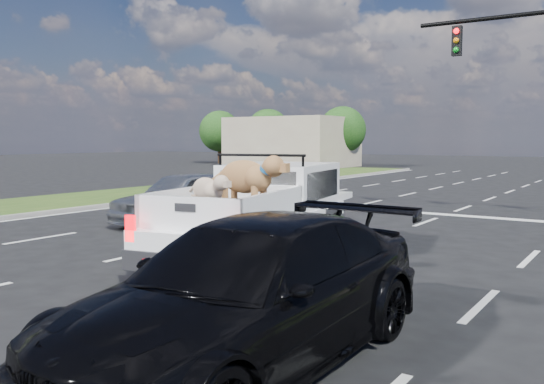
{
  "coord_description": "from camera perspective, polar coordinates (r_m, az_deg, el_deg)",
  "views": [
    {
      "loc": [
        7.25,
        -8.55,
        2.43
      ],
      "look_at": [
        0.27,
        2.0,
        1.27
      ],
      "focal_mm": 38.0,
      "sensor_mm": 36.0,
      "label": 1
    }
  ],
  "objects": [
    {
      "name": "curb_left",
      "position": [
        21.98,
        -14.66,
        -1.12
      ],
      "size": [
        0.15,
        60.0,
        0.14
      ],
      "primitive_type": "cube",
      "color": "gray",
      "rests_on": "ground"
    },
    {
      "name": "tree_far_b",
      "position": [
        56.07,
        -0.39,
        6.08
      ],
      "size": [
        4.2,
        4.2,
        5.4
      ],
      "color": "#332114",
      "rests_on": "ground"
    },
    {
      "name": "road_markings",
      "position": [
        16.94,
        7.8,
        -3.06
      ],
      "size": [
        17.75,
        60.0,
        0.01
      ],
      "color": "silver",
      "rests_on": "ground"
    },
    {
      "name": "tree_far_c",
      "position": [
        52.04,
        6.99,
        6.11
      ],
      "size": [
        4.2,
        4.2,
        5.4
      ],
      "color": "#332114",
      "rests_on": "ground"
    },
    {
      "name": "silver_sedan",
      "position": [
        16.86,
        -8.72,
        -0.5
      ],
      "size": [
        2.25,
        4.67,
        1.54
      ],
      "primitive_type": "imported",
      "rotation": [
        0.0,
        0.0,
        -0.1
      ],
      "color": "#B9BBC0",
      "rests_on": "ground"
    },
    {
      "name": "black_coupe",
      "position": [
        6.3,
        -2.12,
        -9.94
      ],
      "size": [
        2.29,
        5.43,
        1.56
      ],
      "primitive_type": "imported",
      "rotation": [
        0.0,
        0.0,
        -0.02
      ],
      "color": "black",
      "rests_on": "ground"
    },
    {
      "name": "building_left",
      "position": [
        52.23,
        2.05,
        4.95
      ],
      "size": [
        10.0,
        8.0,
        4.4
      ],
      "primitive_type": "cube",
      "color": "tan",
      "rests_on": "ground"
    },
    {
      "name": "grass_median_left",
      "position": [
        23.85,
        -18.6,
        -0.79
      ],
      "size": [
        5.0,
        60.0,
        0.1
      ],
      "primitive_type": "cube",
      "color": "#224214",
      "rests_on": "ground"
    },
    {
      "name": "tree_far_a",
      "position": [
        59.63,
        -5.21,
        6.01
      ],
      "size": [
        4.2,
        4.2,
        5.4
      ],
      "color": "#332114",
      "rests_on": "ground"
    },
    {
      "name": "pickup_truck",
      "position": [
        11.59,
        -1.21,
        -1.79
      ],
      "size": [
        3.07,
        6.0,
        2.14
      ],
      "rotation": [
        0.0,
        0.0,
        0.19
      ],
      "color": "black",
      "rests_on": "ground"
    },
    {
      "name": "ground",
      "position": [
        11.47,
        -6.68,
        -7.05
      ],
      "size": [
        160.0,
        160.0,
        0.0
      ],
      "primitive_type": "plane",
      "color": "black",
      "rests_on": "ground"
    }
  ]
}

